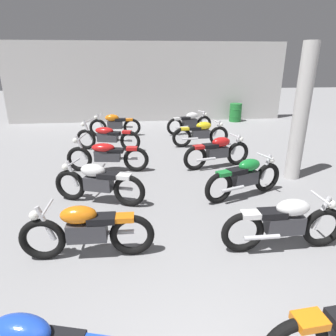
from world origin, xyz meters
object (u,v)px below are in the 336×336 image
Objects in this scene: motorcycle_right_row_2 at (245,177)px; motorcycle_right_row_4 at (201,133)px; motorcycle_left_row_2 at (98,182)px; motorcycle_right_row_5 at (190,122)px; motorcycle_right_row_3 at (218,151)px; motorcycle_left_row_4 at (107,137)px; motorcycle_left_row_1 at (86,230)px; support_pillar at (301,114)px; motorcycle_left_row_5 at (115,124)px; oil_drum at (235,112)px; motorcycle_right_row_1 at (285,223)px; motorcycle_left_row_3 at (107,155)px.

motorcycle_right_row_2 and motorcycle_right_row_4 have the same top height.
motorcycle_left_row_2 and motorcycle_right_row_5 have the same top height.
motorcycle_right_row_2 and motorcycle_right_row_3 have the same top height.
motorcycle_right_row_5 is (3.09, 2.02, 0.01)m from motorcycle_left_row_4.
motorcycle_left_row_2 is at bearing 90.87° from motorcycle_left_row_1.
motorcycle_right_row_2 and motorcycle_right_row_5 have the same top height.
motorcycle_right_row_4 is (-0.07, 4.03, 0.00)m from motorcycle_right_row_2.
support_pillar is at bearing 30.38° from motorcycle_left_row_1.
oil_drum is at bearing 22.72° from motorcycle_left_row_5.
motorcycle_left_row_2 is 0.96× the size of motorcycle_left_row_5.
motorcycle_left_row_4 reaches higher than motorcycle_left_row_1.
motorcycle_right_row_3 is at bearing -90.10° from motorcycle_right_row_4.
motorcycle_left_row_1 is 6.50m from motorcycle_right_row_4.
support_pillar reaches higher than motorcycle_left_row_4.
motorcycle_right_row_4 is 2.32× the size of oil_drum.
motorcycle_left_row_4 is (-4.81, 2.94, -1.15)m from support_pillar.
motorcycle_left_row_4 is at bearing 129.28° from motorcycle_right_row_2.
motorcycle_left_row_1 is at bearing -119.23° from oil_drum.
motorcycle_left_row_2 is 4.98m from motorcycle_right_row_4.
motorcycle_left_row_2 is 1.00× the size of motorcycle_right_row_2.
motorcycle_right_row_4 is (3.00, -1.81, 0.00)m from motorcycle_left_row_5.
motorcycle_left_row_1 is 11.39m from oil_drum.
motorcycle_right_row_2 is at bearing -148.93° from support_pillar.
motorcycle_right_row_1 is 2.32× the size of oil_drum.
motorcycle_left_row_5 is 1.00× the size of motorcycle_right_row_4.
motorcycle_left_row_4 reaches higher than oil_drum.
support_pillar reaches higher than motorcycle_left_row_3.
motorcycle_left_row_2 reaches higher than oil_drum.
motorcycle_right_row_5 is at bearing -139.41° from oil_drum.
motorcycle_left_row_3 is (-0.01, 3.67, -0.01)m from motorcycle_left_row_1.
motorcycle_left_row_4 is at bearing 148.57° from support_pillar.
motorcycle_left_row_3 reaches higher than motorcycle_right_row_1.
motorcycle_left_row_5 is at bearing 86.24° from motorcycle_left_row_4.
motorcycle_left_row_4 is 3.13m from motorcycle_right_row_4.
motorcycle_right_row_1 and motorcycle_right_row_4 have the same top height.
support_pillar reaches higher than motorcycle_left_row_2.
motorcycle_left_row_4 is (-0.15, 1.99, 0.00)m from motorcycle_left_row_3.
motorcycle_left_row_3 is at bearing -85.64° from motorcycle_left_row_4.
support_pillar is 5.37m from motorcycle_right_row_5.
motorcycle_left_row_3 is 2.55× the size of oil_drum.
support_pillar is 1.69× the size of motorcycle_left_row_2.
motorcycle_right_row_3 is 1.01× the size of motorcycle_right_row_5.
motorcycle_left_row_3 is 1.14× the size of motorcycle_right_row_2.
motorcycle_right_row_2 is at bearing -62.27° from motorcycle_left_row_5.
motorcycle_left_row_5 is 1.04× the size of motorcycle_right_row_2.
support_pillar is at bearing -11.52° from motorcycle_left_row_3.
motorcycle_right_row_1 is 1.88m from motorcycle_right_row_2.
motorcycle_right_row_4 is (-0.02, 5.92, 0.00)m from motorcycle_right_row_1.
motorcycle_right_row_3 is (2.97, -0.02, 0.01)m from motorcycle_left_row_3.
support_pillar is 3.49m from motorcycle_right_row_1.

